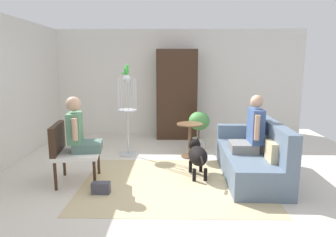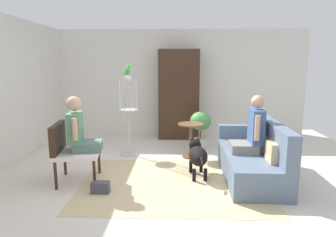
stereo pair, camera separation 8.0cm
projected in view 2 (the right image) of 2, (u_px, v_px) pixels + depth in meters
ground_plane at (175, 180)px, 4.62m from camera, size 7.46×7.46×0.00m
back_wall at (176, 83)px, 7.50m from camera, size 6.40×0.12×2.62m
area_rug at (174, 183)px, 4.50m from camera, size 2.74×2.15×0.01m
couch at (254, 157)px, 4.73m from camera, size 0.85×1.96×0.90m
armchair at (69, 147)px, 4.48m from camera, size 0.73×0.77×0.90m
person_on_couch at (252, 130)px, 4.63m from camera, size 0.49×0.58×0.89m
person_on_armchair at (79, 130)px, 4.45m from camera, size 0.52×0.54×0.83m
round_end_table at (191, 136)px, 5.68m from camera, size 0.50×0.50×0.66m
dog at (198, 155)px, 4.74m from camera, size 0.34×0.89×0.56m
bird_cage_stand at (129, 118)px, 5.79m from camera, size 0.36×0.36×1.57m
parrot at (128, 70)px, 5.63m from camera, size 0.17×0.10×0.19m
potted_plant at (201, 126)px, 6.22m from camera, size 0.44×0.44×0.80m
armoire_cabinet at (179, 94)px, 7.14m from camera, size 0.95×0.56×2.11m
handbag at (100, 187)px, 4.13m from camera, size 0.25×0.12×0.16m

